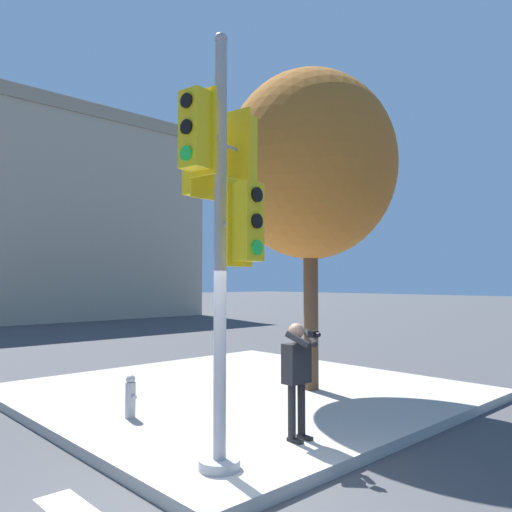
# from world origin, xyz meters

# --- Properties ---
(ground_plane) EXTENTS (160.00, 160.00, 0.00)m
(ground_plane) POSITION_xyz_m (0.00, 0.00, 0.00)
(ground_plane) COLOR #424244
(sidewalk_corner) EXTENTS (8.00, 8.00, 0.17)m
(sidewalk_corner) POSITION_xyz_m (3.50, 3.50, 0.08)
(sidewalk_corner) COLOR #ADA89E
(sidewalk_corner) RESTS_ON ground_plane
(traffic_signal_pole) EXTENTS (1.21, 1.21, 5.26)m
(traffic_signal_pole) POSITION_xyz_m (0.35, 0.35, 3.32)
(traffic_signal_pole) COLOR #939399
(traffic_signal_pole) RESTS_ON sidewalk_corner
(person_photographer) EXTENTS (0.50, 0.53, 1.62)m
(person_photographer) POSITION_xyz_m (1.82, 0.44, 1.14)
(person_photographer) COLOR black
(person_photographer) RESTS_ON sidewalk_corner
(street_tree) EXTENTS (3.58, 3.58, 6.60)m
(street_tree) POSITION_xyz_m (4.46, 2.43, 4.78)
(street_tree) COLOR brown
(street_tree) RESTS_ON sidewalk_corner
(fire_hydrant) EXTENTS (0.16, 0.22, 0.69)m
(fire_hydrant) POSITION_xyz_m (0.70, 3.05, 0.51)
(fire_hydrant) COLOR #99999E
(fire_hydrant) RESTS_ON sidewalk_corner
(building_right) EXTENTS (14.61, 8.50, 13.14)m
(building_right) POSITION_xyz_m (10.82, 28.16, 6.59)
(building_right) COLOR tan
(building_right) RESTS_ON ground_plane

